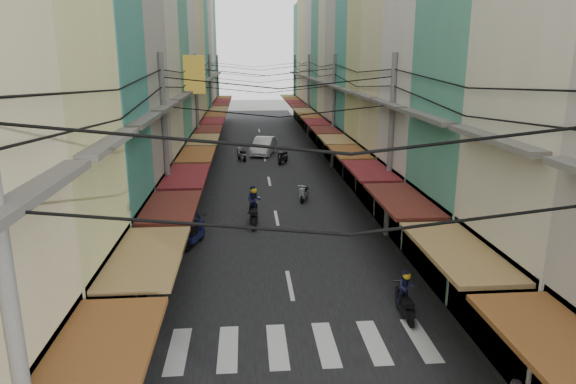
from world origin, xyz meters
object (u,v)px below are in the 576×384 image
bicycle (423,241)px  market_umbrella (455,211)px  traffic_sign (453,224)px  white_car (264,154)px

bicycle → market_umbrella: 3.91m
market_umbrella → traffic_sign: traffic_sign is taller
white_car → traffic_sign: traffic_sign is taller
bicycle → traffic_sign: traffic_sign is taller
market_umbrella → traffic_sign: size_ratio=0.89×
white_car → bicycle: bearing=-59.4°
bicycle → market_umbrella: bearing=-166.3°
market_umbrella → white_car: bearing=104.4°
bicycle → traffic_sign: 4.75m
market_umbrella → traffic_sign: bearing=-113.6°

